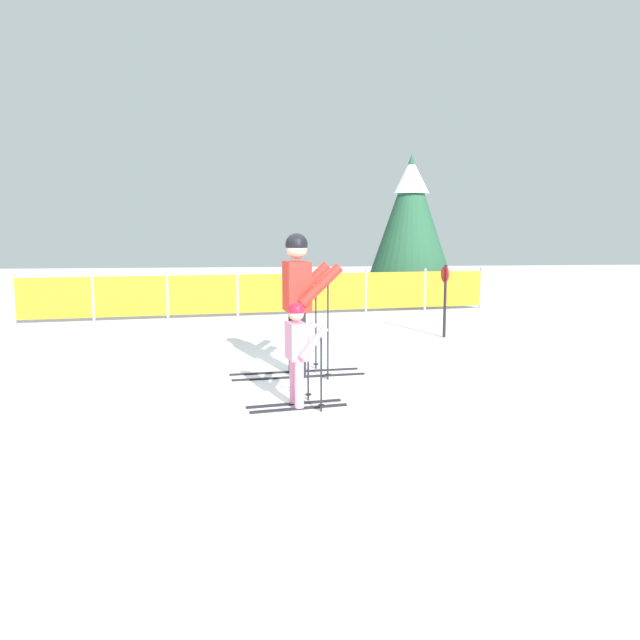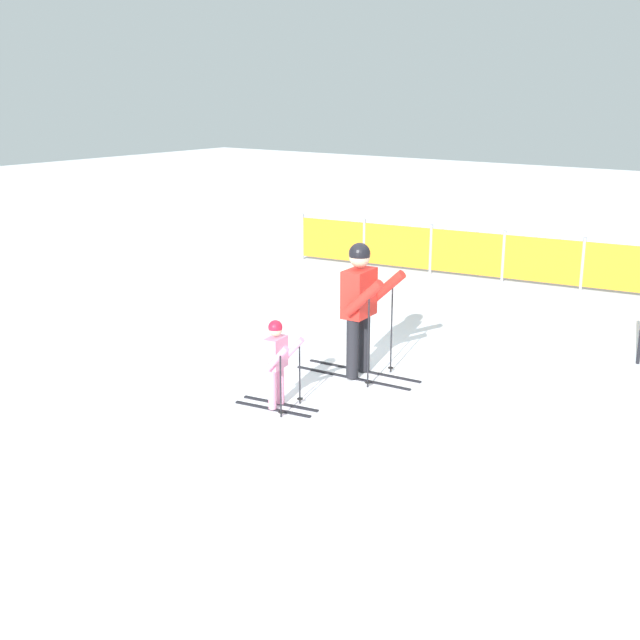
{
  "view_description": "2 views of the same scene",
  "coord_description": "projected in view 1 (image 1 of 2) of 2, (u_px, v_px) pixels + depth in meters",
  "views": [
    {
      "loc": [
        -0.57,
        -7.65,
        1.7
      ],
      "look_at": [
        0.4,
        -0.81,
        0.79
      ],
      "focal_mm": 35.0,
      "sensor_mm": 36.0,
      "label": 1
    },
    {
      "loc": [
        5.68,
        -8.33,
        3.63
      ],
      "look_at": [
        -0.11,
        -0.42,
        0.79
      ],
      "focal_mm": 45.0,
      "sensor_mm": 36.0,
      "label": 2
    }
  ],
  "objects": [
    {
      "name": "safety_fence",
      "position": [
        271.0,
        293.0,
        13.81
      ],
      "size": [
        10.4,
        1.45,
        1.0
      ],
      "rotation": [
        0.0,
        0.0,
        0.13
      ],
      "color": "gray",
      "rests_on": "ground_plane"
    },
    {
      "name": "skier_child",
      "position": [
        298.0,
        347.0,
        6.25
      ],
      "size": [
        1.03,
        0.52,
        1.07
      ],
      "rotation": [
        0.0,
        0.0,
        0.16
      ],
      "color": "black",
      "rests_on": "ground_plane"
    },
    {
      "name": "trail_marker",
      "position": [
        445.0,
        292.0,
        10.71
      ],
      "size": [
        0.05,
        0.28,
        1.25
      ],
      "color": "black",
      "rests_on": "ground_plane"
    },
    {
      "name": "skier_adult",
      "position": [
        299.0,
        291.0,
        7.68
      ],
      "size": [
        1.69,
        0.78,
        1.76
      ],
      "rotation": [
        0.0,
        0.0,
        0.09
      ],
      "color": "black",
      "rests_on": "ground_plane"
    },
    {
      "name": "conifer_far",
      "position": [
        411.0,
        212.0,
        16.16
      ],
      "size": [
        2.07,
        2.07,
        3.85
      ],
      "color": "#4C3823",
      "rests_on": "ground_plane"
    },
    {
      "name": "ground_plane",
      "position": [
        279.0,
        375.0,
        7.81
      ],
      "size": [
        60.0,
        60.0,
        0.0
      ],
      "primitive_type": "plane",
      "color": "white"
    }
  ]
}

